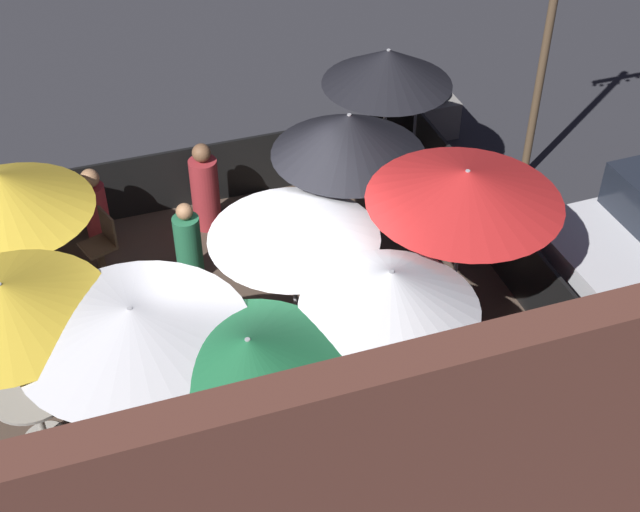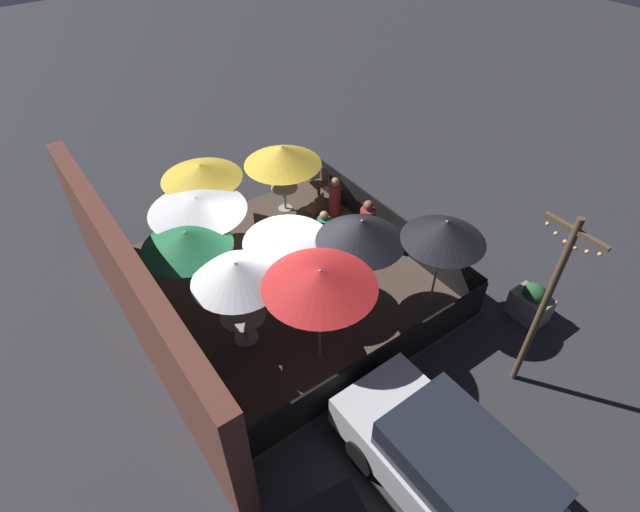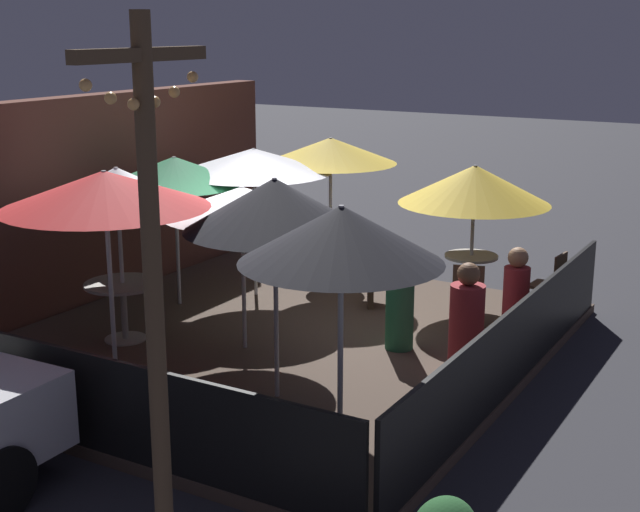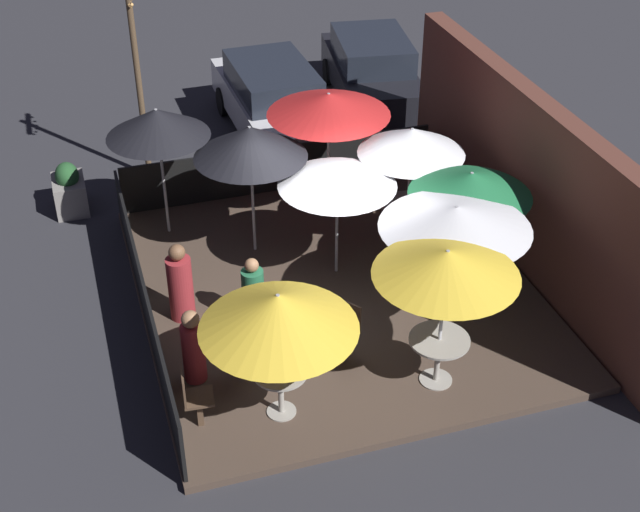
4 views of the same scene
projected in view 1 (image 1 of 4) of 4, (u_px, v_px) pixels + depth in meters
The scene contains 25 objects.
ground_plane at pixel (255, 351), 10.90m from camera, with size 60.00×60.00×0.00m, color #2D2D33.
patio_deck at pixel (255, 347), 10.86m from camera, with size 6.95×6.28×0.12m.
building_wall at pixel (354, 495), 7.47m from camera, with size 8.55×0.36×3.03m.
fence_front at pixel (196, 176), 12.79m from camera, with size 6.75×0.05×0.95m.
fence_side_left at pixel (512, 256), 11.38m from camera, with size 0.05×6.08×0.95m.
patio_umbrella_0 at pixel (390, 290), 8.63m from camera, with size 1.81×1.81×2.20m.
patio_umbrella_1 at pixel (0, 193), 10.28m from camera, with size 2.09×2.09×2.01m.
patio_umbrella_2 at pixel (3, 300), 8.40m from camera, with size 1.99×1.99×2.24m.
patio_umbrella_3 at pixel (294, 224), 9.66m from camera, with size 1.91×1.91×2.01m.
patio_umbrella_4 at pixel (349, 134), 10.61m from camera, with size 1.89×1.89×2.36m.
patio_umbrella_5 at pixel (388, 67), 11.82m from camera, with size 1.77×1.77×2.40m.
patio_umbrella_6 at pixel (132, 322), 8.25m from camera, with size 2.23×2.23×2.16m.
patio_umbrella_7 at pixel (466, 186), 9.55m from camera, with size 2.17×2.17×2.42m.
patio_umbrella_8 at pixel (248, 355), 8.02m from camera, with size 1.93×1.93×2.11m.
dining_table_0 at pixel (384, 386), 9.50m from camera, with size 0.96×0.96×0.75m.
dining_table_1 at pixel (22, 269), 11.02m from camera, with size 0.74×0.74×0.74m.
dining_table_2 at pixel (34, 402), 9.32m from camera, with size 0.86×0.86×0.76m.
patio_chair_0 at pixel (102, 242), 11.59m from camera, with size 0.51×0.51×0.91m.
patio_chair_1 at pixel (108, 322), 10.41m from camera, with size 0.56×0.56×0.91m.
patio_chair_2 at pixel (24, 218), 11.94m from camera, with size 0.43×0.43×0.94m.
patron_0 at pixel (96, 210), 12.02m from camera, with size 0.41×0.41×1.20m.
patron_1 at pixel (188, 245), 11.47m from camera, with size 0.43×0.43×1.17m.
patron_2 at pixel (205, 190), 12.30m from camera, with size 0.54×0.54×1.33m.
planter_box at pixel (430, 111), 14.53m from camera, with size 0.84×0.59×0.98m.
light_post at pixel (547, 41), 12.42m from camera, with size 1.10×0.12×4.06m.
Camera 1 is at (1.72, 7.55, 7.81)m, focal length 50.00 mm.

